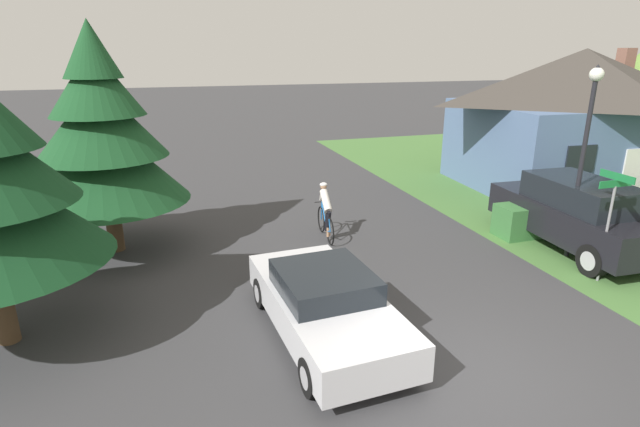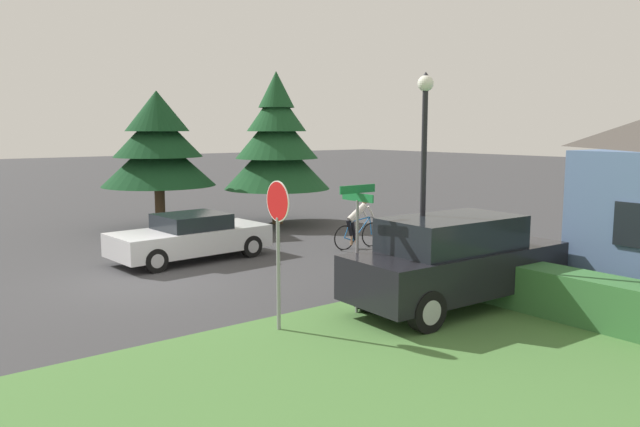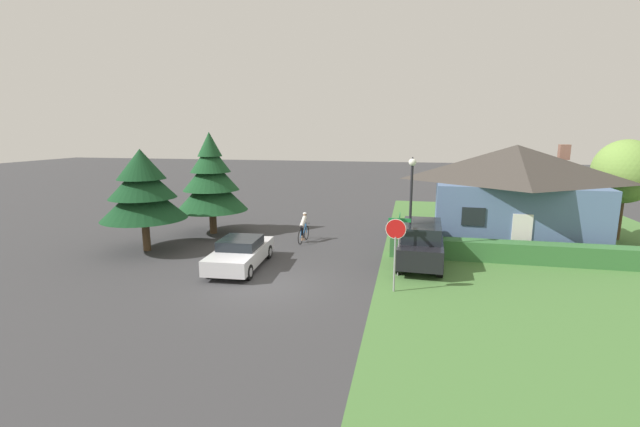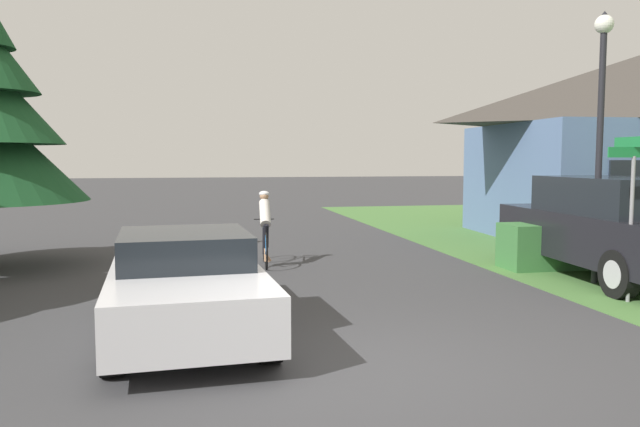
% 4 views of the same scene
% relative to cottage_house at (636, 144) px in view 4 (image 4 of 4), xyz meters
% --- Properties ---
extents(ground_plane, '(140.00, 140.00, 0.00)m').
position_rel_cottage_house_xyz_m(ground_plane, '(-10.83, -9.55, -2.69)').
color(ground_plane, '#38383A').
extents(cottage_house, '(8.94, 6.79, 5.20)m').
position_rel_cottage_house_xyz_m(cottage_house, '(0.00, 0.00, 0.00)').
color(cottage_house, slate).
rests_on(cottage_house, ground).
extents(sedan_left_lane, '(2.10, 4.52, 1.31)m').
position_rel_cottage_house_xyz_m(sedan_left_lane, '(-12.63, -7.61, -2.05)').
color(sedan_left_lane, silver).
rests_on(sedan_left_lane, ground).
extents(cyclist, '(0.44, 1.84, 1.59)m').
position_rel_cottage_house_xyz_m(cyclist, '(-11.03, -2.72, -1.94)').
color(cyclist, black).
rests_on(cyclist, ground).
extents(parked_suv_right, '(2.09, 5.07, 1.91)m').
position_rel_cottage_house_xyz_m(parked_suv_right, '(-4.89, -5.44, -1.72)').
color(parked_suv_right, black).
rests_on(parked_suv_right, ground).
extents(street_lamp, '(0.33, 0.33, 4.82)m').
position_rel_cottage_house_xyz_m(street_lamp, '(-5.42, -5.90, 0.51)').
color(street_lamp, black).
rests_on(street_lamp, ground).
extents(street_name_sign, '(0.90, 0.90, 2.59)m').
position_rel_cottage_house_xyz_m(street_name_sign, '(-5.84, -7.33, -0.88)').
color(street_name_sign, gray).
rests_on(street_name_sign, ground).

